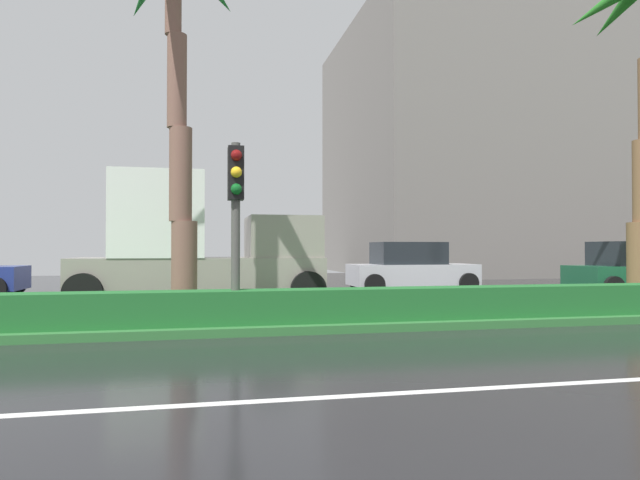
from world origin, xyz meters
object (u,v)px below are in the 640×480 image
traffic_signal_median_right (236,199)px  car_in_traffic_fourth (636,270)px  car_in_traffic_third (411,268)px  box_truck_lead (197,247)px  palm_tree_centre_left (176,2)px

traffic_signal_median_right → car_in_traffic_fourth: (12.98, 5.18, -1.56)m
traffic_signal_median_right → car_in_traffic_third: 10.51m
traffic_signal_median_right → car_in_traffic_third: (6.51, 8.10, -1.56)m
box_truck_lead → palm_tree_centre_left: bearing=-97.1°
palm_tree_centre_left → car_in_traffic_fourth: 15.62m
car_in_traffic_third → car_in_traffic_fourth: size_ratio=1.00×
box_truck_lead → car_in_traffic_fourth: size_ratio=1.49×
palm_tree_centre_left → car_in_traffic_third: palm_tree_centre_left is taller
traffic_signal_median_right → car_in_traffic_third: traffic_signal_median_right is taller
car_in_traffic_fourth → traffic_signal_median_right: bearing=-158.2°
palm_tree_centre_left → traffic_signal_median_right: palm_tree_centre_left is taller
palm_tree_centre_left → car_in_traffic_fourth: bearing=14.3°
palm_tree_centre_left → traffic_signal_median_right: 4.56m
palm_tree_centre_left → box_truck_lead: (0.44, 3.54, -4.97)m
car_in_traffic_third → traffic_signal_median_right: bearing=-128.8°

